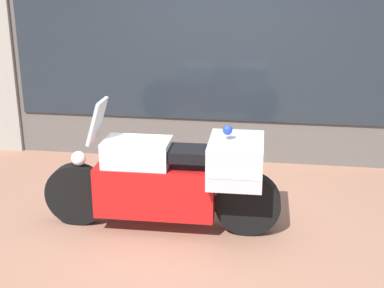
# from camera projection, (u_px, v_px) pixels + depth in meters

# --- Properties ---
(ground_plane) EXTENTS (60.00, 60.00, 0.00)m
(ground_plane) POSITION_uv_depth(u_px,v_px,m) (201.00, 222.00, 5.28)
(ground_plane) COLOR #8E604C
(window_display) EXTENTS (5.75, 0.30, 1.91)m
(window_display) POSITION_uv_depth(u_px,v_px,m) (246.00, 122.00, 7.00)
(window_display) COLOR slate
(window_display) RESTS_ON ground
(paramedic_motorcycle) EXTENTS (2.26, 0.68, 1.25)m
(paramedic_motorcycle) POSITION_uv_depth(u_px,v_px,m) (176.00, 177.00, 4.99)
(paramedic_motorcycle) COLOR black
(paramedic_motorcycle) RESTS_ON ground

